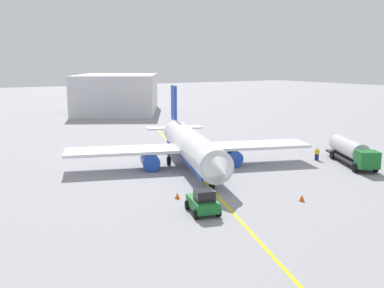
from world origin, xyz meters
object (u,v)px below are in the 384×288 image
(safety_cone_wingtip, at_px, (177,196))
(airplane, at_px, (191,147))
(fuel_tanker, at_px, (352,151))
(refueling_worker, at_px, (317,154))
(pushback_tug, at_px, (203,202))
(safety_cone_nose, at_px, (302,198))

(safety_cone_wingtip, bearing_deg, airplane, 142.46)
(fuel_tanker, distance_m, refueling_worker, 4.52)
(airplane, bearing_deg, refueling_worker, 70.55)
(airplane, relative_size, fuel_tanker, 2.76)
(airplane, height_order, pushback_tug, airplane)
(safety_cone_nose, bearing_deg, safety_cone_wingtip, -125.51)
(pushback_tug, xyz_separation_m, safety_cone_wingtip, (-4.76, 0.17, -0.72))
(refueling_worker, distance_m, safety_cone_wingtip, 24.70)
(safety_cone_nose, bearing_deg, fuel_tanker, 114.45)
(airplane, relative_size, pushback_tug, 7.65)
(fuel_tanker, bearing_deg, safety_cone_wingtip, -88.59)
(airplane, xyz_separation_m, fuel_tanker, (9.75, 18.17, -0.85))
(safety_cone_nose, distance_m, safety_cone_wingtip, 11.83)
(pushback_tug, height_order, safety_cone_wingtip, pushback_tug)
(safety_cone_nose, height_order, safety_cone_wingtip, safety_cone_nose)
(safety_cone_wingtip, bearing_deg, refueling_worker, 100.84)
(airplane, height_order, safety_cone_wingtip, airplane)
(safety_cone_nose, bearing_deg, pushback_tug, -102.16)
(refueling_worker, bearing_deg, safety_cone_nose, -51.79)
(airplane, bearing_deg, safety_cone_nose, 5.44)
(airplane, distance_m, fuel_tanker, 20.63)
(fuel_tanker, bearing_deg, airplane, -118.21)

